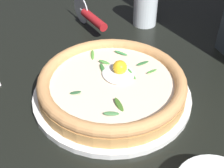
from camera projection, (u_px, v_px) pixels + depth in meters
name	position (u px, v px, depth m)	size (l,w,h in m)	color
ground_plane	(127.00, 111.00, 0.61)	(2.40, 2.40, 0.03)	black
pizza_plate	(112.00, 94.00, 0.61)	(0.31, 0.31, 0.01)	white
pizza	(112.00, 84.00, 0.60)	(0.29, 0.29, 0.06)	tan
pizza_cutter	(90.00, 17.00, 0.80)	(0.16, 0.04, 0.08)	silver
drinking_glass	(145.00, 8.00, 0.83)	(0.06, 0.06, 0.11)	silver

